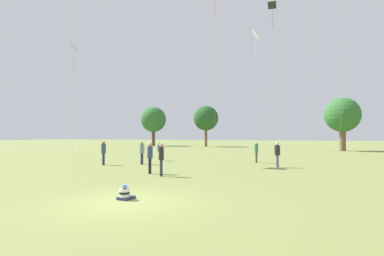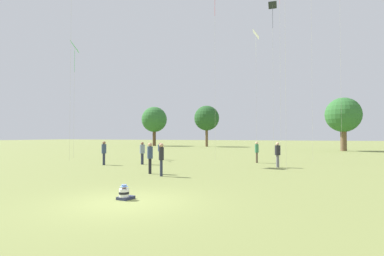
{
  "view_description": "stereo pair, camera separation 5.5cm",
  "coord_description": "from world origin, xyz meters",
  "px_view_note": "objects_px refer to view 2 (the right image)",
  "views": [
    {
      "loc": [
        5.58,
        -8.56,
        2.2
      ],
      "look_at": [
        -0.08,
        6.4,
        2.63
      ],
      "focal_mm": 28.0,
      "sensor_mm": 36.0,
      "label": 1
    },
    {
      "loc": [
        5.64,
        -8.54,
        2.2
      ],
      "look_at": [
        -0.08,
        6.4,
        2.63
      ],
      "focal_mm": 28.0,
      "sensor_mm": 36.0,
      "label": 2
    }
  ],
  "objects_px": {
    "seated_toddler": "(125,194)",
    "distant_tree_3": "(207,118)",
    "kite_7": "(75,50)",
    "distant_tree_0": "(154,120)",
    "distant_tree_1": "(343,115)",
    "person_standing_3": "(104,151)",
    "person_standing_0": "(142,151)",
    "kite_3": "(273,16)",
    "person_standing_6": "(257,150)",
    "person_standing_1": "(161,156)",
    "person_standing_5": "(160,150)",
    "person_standing_2": "(278,152)",
    "kite_2": "(256,38)",
    "person_standing_4": "(150,155)"
  },
  "relations": [
    {
      "from": "seated_toddler",
      "to": "distant_tree_3",
      "type": "xyz_separation_m",
      "value": [
        -13.66,
        50.84,
        5.75
      ]
    },
    {
      "from": "kite_7",
      "to": "distant_tree_3",
      "type": "height_order",
      "value": "kite_7"
    },
    {
      "from": "distant_tree_0",
      "to": "distant_tree_1",
      "type": "distance_m",
      "value": 38.92
    },
    {
      "from": "person_standing_3",
      "to": "person_standing_0",
      "type": "bearing_deg",
      "value": 86.63
    },
    {
      "from": "kite_3",
      "to": "person_standing_6",
      "type": "bearing_deg",
      "value": 101.53
    },
    {
      "from": "person_standing_3",
      "to": "kite_7",
      "type": "xyz_separation_m",
      "value": [
        -7.27,
        4.73,
        9.83
      ]
    },
    {
      "from": "person_standing_1",
      "to": "person_standing_3",
      "type": "xyz_separation_m",
      "value": [
        -6.99,
        4.17,
        -0.04
      ]
    },
    {
      "from": "person_standing_5",
      "to": "person_standing_6",
      "type": "height_order",
      "value": "person_standing_6"
    },
    {
      "from": "person_standing_3",
      "to": "distant_tree_3",
      "type": "bearing_deg",
      "value": 153.27
    },
    {
      "from": "seated_toddler",
      "to": "kite_3",
      "type": "xyz_separation_m",
      "value": [
        3.23,
        17.95,
        12.56
      ]
    },
    {
      "from": "person_standing_2",
      "to": "person_standing_3",
      "type": "relative_size",
      "value": 0.98
    },
    {
      "from": "person_standing_6",
      "to": "person_standing_0",
      "type": "bearing_deg",
      "value": -41.14
    },
    {
      "from": "seated_toddler",
      "to": "person_standing_0",
      "type": "height_order",
      "value": "person_standing_0"
    },
    {
      "from": "distant_tree_1",
      "to": "person_standing_2",
      "type": "bearing_deg",
      "value": -104.31
    },
    {
      "from": "distant_tree_0",
      "to": "kite_2",
      "type": "bearing_deg",
      "value": -45.98
    },
    {
      "from": "person_standing_0",
      "to": "person_standing_4",
      "type": "xyz_separation_m",
      "value": [
        3.39,
        -4.89,
        0.07
      ]
    },
    {
      "from": "seated_toddler",
      "to": "person_standing_5",
      "type": "distance_m",
      "value": 17.46
    },
    {
      "from": "person_standing_6",
      "to": "person_standing_1",
      "type": "bearing_deg",
      "value": 0.12
    },
    {
      "from": "kite_7",
      "to": "distant_tree_0",
      "type": "bearing_deg",
      "value": 27.46
    },
    {
      "from": "person_standing_2",
      "to": "distant_tree_0",
      "type": "xyz_separation_m",
      "value": [
        -30.35,
        38.43,
        4.9
      ]
    },
    {
      "from": "person_standing_1",
      "to": "person_standing_5",
      "type": "xyz_separation_m",
      "value": [
        -5.3,
        10.2,
        -0.18
      ]
    },
    {
      "from": "person_standing_0",
      "to": "person_standing_2",
      "type": "xyz_separation_m",
      "value": [
        10.05,
        1.44,
        0.01
      ]
    },
    {
      "from": "person_standing_4",
      "to": "kite_2",
      "type": "distance_m",
      "value": 20.44
    },
    {
      "from": "seated_toddler",
      "to": "person_standing_6",
      "type": "xyz_separation_m",
      "value": [
        2.08,
        16.01,
        0.85
      ]
    },
    {
      "from": "distant_tree_0",
      "to": "seated_toddler",
      "type": "bearing_deg",
      "value": -62.84
    },
    {
      "from": "person_standing_4",
      "to": "kite_3",
      "type": "relative_size",
      "value": 0.13
    },
    {
      "from": "distant_tree_0",
      "to": "distant_tree_1",
      "type": "height_order",
      "value": "distant_tree_0"
    },
    {
      "from": "person_standing_1",
      "to": "person_standing_3",
      "type": "bearing_deg",
      "value": 130.86
    },
    {
      "from": "kite_7",
      "to": "person_standing_4",
      "type": "bearing_deg",
      "value": -110.42
    },
    {
      "from": "person_standing_5",
      "to": "distant_tree_3",
      "type": "xyz_separation_m",
      "value": [
        -6.83,
        34.79,
        5.02
      ]
    },
    {
      "from": "distant_tree_0",
      "to": "distant_tree_3",
      "type": "xyz_separation_m",
      "value": [
        12.67,
        -0.51,
        0.01
      ]
    },
    {
      "from": "distant_tree_0",
      "to": "person_standing_4",
      "type": "bearing_deg",
      "value": -62.11
    },
    {
      "from": "distant_tree_0",
      "to": "person_standing_5",
      "type": "bearing_deg",
      "value": -61.08
    },
    {
      "from": "person_standing_1",
      "to": "kite_7",
      "type": "bearing_deg",
      "value": 129.7
    },
    {
      "from": "person_standing_4",
      "to": "kite_7",
      "type": "relative_size",
      "value": 0.16
    },
    {
      "from": "person_standing_6",
      "to": "distant_tree_0",
      "type": "distance_m",
      "value": 45.61
    },
    {
      "from": "person_standing_1",
      "to": "seated_toddler",
      "type": "bearing_deg",
      "value": -93.58
    },
    {
      "from": "person_standing_4",
      "to": "distant_tree_1",
      "type": "xyz_separation_m",
      "value": [
        13.71,
        33.96,
        4.2
      ]
    },
    {
      "from": "person_standing_6",
      "to": "person_standing_3",
      "type": "bearing_deg",
      "value": -40.8
    },
    {
      "from": "person_standing_2",
      "to": "distant_tree_1",
      "type": "relative_size",
      "value": 0.22
    },
    {
      "from": "kite_2",
      "to": "kite_7",
      "type": "bearing_deg",
      "value": 154.16
    },
    {
      "from": "seated_toddler",
      "to": "person_standing_2",
      "type": "height_order",
      "value": "person_standing_2"
    },
    {
      "from": "person_standing_5",
      "to": "kite_3",
      "type": "distance_m",
      "value": 15.64
    },
    {
      "from": "person_standing_3",
      "to": "distant_tree_3",
      "type": "distance_m",
      "value": 41.43
    },
    {
      "from": "kite_2",
      "to": "kite_3",
      "type": "bearing_deg",
      "value": -118.47
    },
    {
      "from": "person_standing_5",
      "to": "kite_7",
      "type": "distance_m",
      "value": 13.47
    },
    {
      "from": "person_standing_3",
      "to": "seated_toddler",
      "type": "bearing_deg",
      "value": 6.5
    },
    {
      "from": "person_standing_4",
      "to": "person_standing_6",
      "type": "relative_size",
      "value": 1.04
    },
    {
      "from": "kite_7",
      "to": "distant_tree_3",
      "type": "bearing_deg",
      "value": 8.01
    },
    {
      "from": "seated_toddler",
      "to": "kite_7",
      "type": "distance_m",
      "value": 24.12
    }
  ]
}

